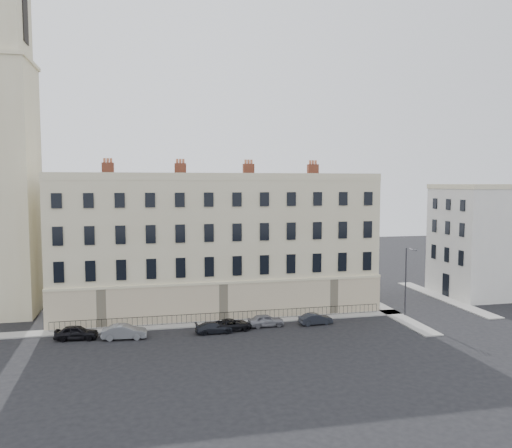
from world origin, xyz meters
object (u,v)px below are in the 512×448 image
Objects in this scene: car_a at (76,332)px; car_d at (231,325)px; car_c at (214,328)px; car_b at (124,332)px; car_f at (316,319)px; streetlamp at (406,278)px; car_e at (266,320)px.

car_a is 0.95× the size of car_d.
car_a is 13.00m from car_c.
car_b reaches higher than car_d.
streetlamp is at bearing -89.58° from car_f.
car_a reaches higher than car_f.
streetlamp is at bearing -89.92° from car_e.
car_e is (14.05, 1.11, -0.05)m from car_b.
car_d is (1.79, 0.50, 0.03)m from car_c.
car_c is at bearing -86.10° from car_b.
car_f is 11.46m from streetlamp.
car_a is 18.46m from car_e.
car_d is (14.76, -0.28, -0.10)m from car_a.
car_b is 0.55× the size of streetlamp.
car_f is at bearing -85.17° from car_a.
car_b is 8.57m from car_c.
car_b is 1.12× the size of car_e.
streetlamp is (34.53, 0.86, 3.56)m from car_a.
car_c is at bearing -160.45° from streetlamp.
car_d is at bearing -86.11° from car_a.
car_e is at bearing -162.95° from streetlamp.
car_a is 34.72m from streetlamp.
car_b is 19.31m from car_f.
car_b is 1.11× the size of car_c.
car_b is 30.37m from streetlamp.
car_b reaches higher than car_e.
streetlamp is (16.07, 0.51, 3.60)m from car_e.
car_b reaches higher than car_f.
car_d is at bearing 86.96° from car_f.
car_c is at bearing 89.37° from car_f.
streetlamp reaches higher than car_b.
car_b reaches higher than car_c.
car_a reaches higher than car_c.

